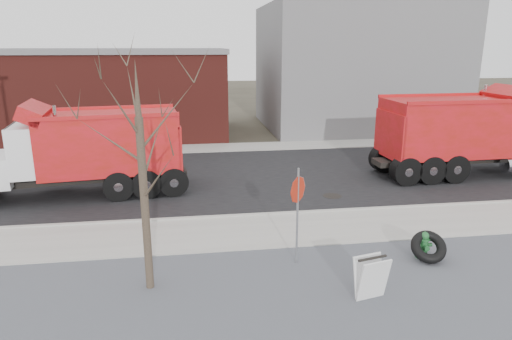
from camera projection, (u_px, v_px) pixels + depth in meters
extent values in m
plane|color=#383328|center=(267.00, 235.00, 13.53)|extent=(120.00, 120.00, 0.00)
cube|color=slate|center=(293.00, 297.00, 10.19)|extent=(60.00, 5.00, 0.03)
cube|color=#9E9B93|center=(266.00, 231.00, 13.76)|extent=(60.00, 2.50, 0.06)
cube|color=#9E9B93|center=(259.00, 215.00, 15.00)|extent=(60.00, 0.15, 0.11)
cube|color=black|center=(243.00, 176.00, 19.54)|extent=(60.00, 9.40, 0.02)
cube|color=#9E9B93|center=(231.00, 147.00, 24.97)|extent=(60.00, 2.00, 0.06)
cube|color=slate|center=(354.00, 67.00, 30.89)|extent=(12.00, 10.00, 8.00)
cube|color=maroon|center=(59.00, 95.00, 27.70)|extent=(20.00, 8.00, 5.00)
cube|color=slate|center=(54.00, 50.00, 27.00)|extent=(20.20, 8.20, 0.30)
cylinder|color=#382D23|center=(145.00, 207.00, 10.08)|extent=(0.18, 0.18, 4.00)
cone|color=#382D23|center=(137.00, 88.00, 9.39)|extent=(0.14, 0.14, 1.20)
cylinder|color=#276737|center=(423.00, 257.00, 12.08)|extent=(0.40, 0.40, 0.05)
cylinder|color=#276737|center=(424.00, 248.00, 12.01)|extent=(0.21, 0.21, 0.55)
cylinder|color=#276737|center=(425.00, 239.00, 11.94)|extent=(0.27, 0.27, 0.05)
sphere|color=#276737|center=(425.00, 236.00, 11.92)|extent=(0.22, 0.22, 0.22)
cylinder|color=#276737|center=(425.00, 233.00, 11.89)|extent=(0.05, 0.05, 0.05)
cylinder|color=#276737|center=(418.00, 245.00, 11.97)|extent=(0.11, 0.11, 0.10)
cylinder|color=#276737|center=(430.00, 245.00, 12.00)|extent=(0.11, 0.11, 0.10)
cylinder|color=#276737|center=(426.00, 248.00, 11.84)|extent=(0.14, 0.12, 0.14)
torus|color=black|center=(429.00, 247.00, 11.82)|extent=(1.04, 0.99, 0.80)
cylinder|color=gray|center=(297.00, 217.00, 11.46)|extent=(0.05, 0.05, 2.56)
cylinder|color=#B21F0C|center=(298.00, 189.00, 11.27)|extent=(0.50, 0.52, 0.69)
cube|color=white|center=(374.00, 281.00, 9.91)|extent=(0.75, 0.40, 0.98)
cube|color=white|center=(368.00, 276.00, 10.10)|extent=(0.75, 0.40, 0.98)
cube|color=black|center=(372.00, 258.00, 9.88)|extent=(0.71, 0.20, 0.04)
cube|color=black|center=(473.00, 158.00, 19.78)|extent=(9.04, 1.21, 0.23)
cube|color=red|center=(448.00, 127.00, 19.17)|extent=(5.35, 2.70, 2.32)
cylinder|color=silver|center=(482.00, 113.00, 20.41)|extent=(0.15, 0.15, 2.53)
cylinder|color=black|center=(405.00, 158.00, 20.32)|extent=(1.17, 0.35, 1.16)
cylinder|color=black|center=(430.00, 170.00, 18.40)|extent=(1.17, 0.35, 1.16)
cube|color=black|center=(77.00, 179.00, 16.93)|extent=(8.07, 1.84, 0.22)
cube|color=white|center=(37.00, 148.00, 16.29)|extent=(1.84, 2.44, 1.77)
cube|color=black|center=(12.00, 136.00, 15.97)|extent=(0.29, 1.96, 0.79)
cube|color=red|center=(110.00, 142.00, 16.91)|extent=(5.17, 2.95, 2.16)
cylinder|color=silver|center=(58.00, 140.00, 15.53)|extent=(0.15, 0.15, 2.36)
cylinder|color=black|center=(146.00, 183.00, 16.71)|extent=(1.11, 0.43, 1.08)
cylinder|color=black|center=(145.00, 170.00, 18.46)|extent=(1.11, 0.43, 1.08)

